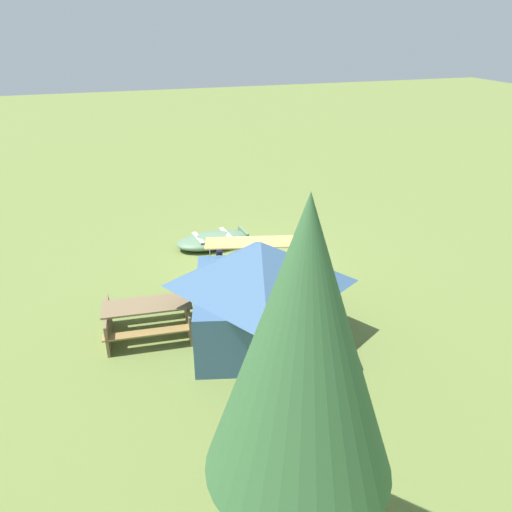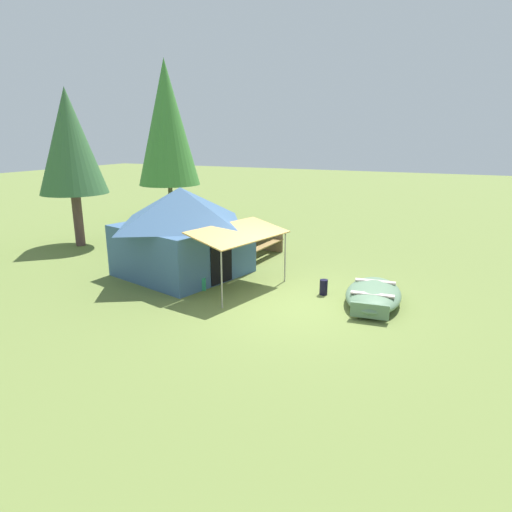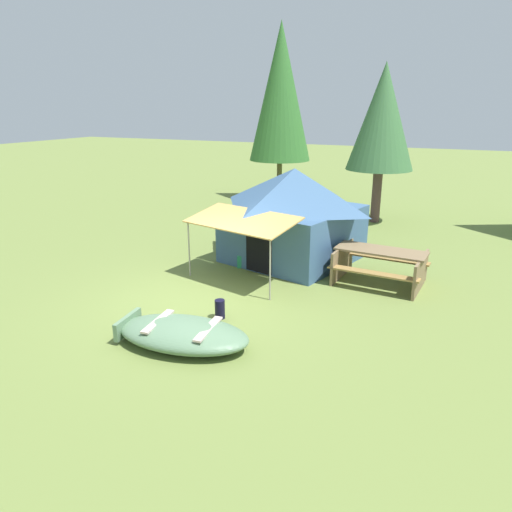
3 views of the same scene
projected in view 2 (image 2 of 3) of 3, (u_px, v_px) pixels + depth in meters
name	position (u px, v px, depth m)	size (l,w,h in m)	color
ground_plane	(291.00, 302.00, 10.09)	(80.00, 80.00, 0.00)	olive
beached_rowboat	(373.00, 294.00, 9.99)	(2.46, 1.48, 0.42)	#5D7E5E
canvas_cabin_tent	(182.00, 230.00, 11.92)	(3.78, 4.83, 2.39)	#3C5F87
picnic_table	(250.00, 241.00, 13.88)	(2.10, 1.60, 0.80)	#7D6647
cooler_box	(195.00, 283.00, 10.96)	(0.57, 0.32, 0.32)	#299360
fuel_can	(324.00, 287.00, 10.55)	(0.19, 0.19, 0.37)	black
pine_tree_back_left	(167.00, 123.00, 19.46)	(2.76, 2.76, 6.97)	brown
pine_tree_back_right	(70.00, 142.00, 14.44)	(2.23, 2.23, 5.25)	brown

